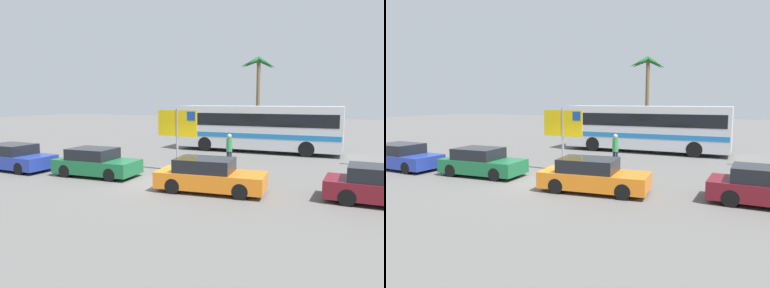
% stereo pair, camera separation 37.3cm
% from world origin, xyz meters
% --- Properties ---
extents(ground, '(120.00, 120.00, 0.00)m').
position_xyz_m(ground, '(0.00, 0.00, 0.00)').
color(ground, '#605E5B').
extents(bus_front_coach, '(11.10, 2.68, 3.17)m').
position_xyz_m(bus_front_coach, '(1.53, 11.08, 1.78)').
color(bus_front_coach, silver).
rests_on(bus_front_coach, ground).
extents(ferry_sign, '(2.20, 0.24, 3.20)m').
position_xyz_m(ferry_sign, '(-0.37, 2.31, 2.33)').
color(ferry_sign, gray).
rests_on(ferry_sign, ground).
extents(car_blue, '(4.25, 1.99, 1.32)m').
position_xyz_m(car_blue, '(-8.45, -0.50, 0.64)').
color(car_blue, '#23389E').
rests_on(car_blue, ground).
extents(car_orange, '(4.37, 2.07, 1.32)m').
position_xyz_m(car_orange, '(2.45, -0.72, 0.64)').
color(car_orange, orange).
rests_on(car_orange, ground).
extents(car_green, '(4.04, 1.94, 1.32)m').
position_xyz_m(car_green, '(-3.54, -0.09, 0.64)').
color(car_green, '#196638').
rests_on(car_green, ground).
extents(pedestrian_crossing_lot, '(0.32, 0.32, 1.82)m').
position_xyz_m(pedestrian_crossing_lot, '(1.62, 4.40, 1.08)').
color(pedestrian_crossing_lot, '#1E2347').
rests_on(pedestrian_crossing_lot, ground).
extents(palm_tree_seaside, '(3.23, 3.28, 7.31)m').
position_xyz_m(palm_tree_seaside, '(-0.09, 17.66, 5.99)').
color(palm_tree_seaside, brown).
rests_on(palm_tree_seaside, ground).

